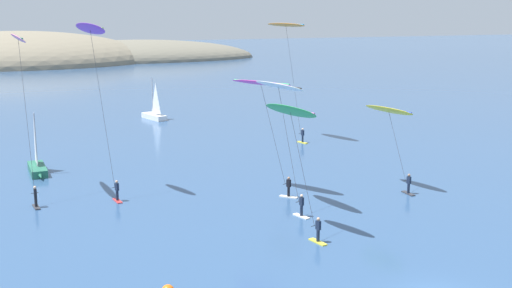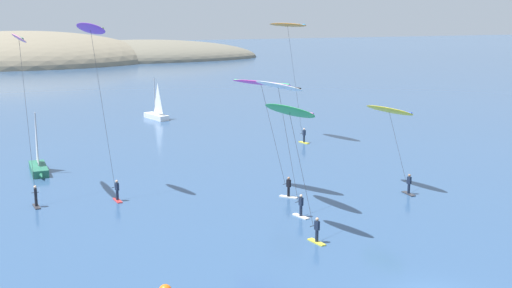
% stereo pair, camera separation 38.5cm
% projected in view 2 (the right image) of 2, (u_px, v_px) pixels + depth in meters
% --- Properties ---
extents(headland_island, '(133.47, 53.91, 20.86)m').
position_uv_depth(headland_island, '(18.00, 63.00, 185.43)').
color(headland_island, '#7A705B').
rests_on(headland_island, ground).
extents(sailboat_near, '(1.53, 5.91, 5.70)m').
position_uv_depth(sailboat_near, '(39.00, 167.00, 59.40)').
color(sailboat_near, '#23664C').
rests_on(sailboat_near, ground).
extents(sailboat_far, '(2.67, 5.94, 5.70)m').
position_uv_depth(sailboat_far, '(155.00, 114.00, 89.65)').
color(sailboat_far, white).
rests_on(sailboat_far, ground).
extents(kitesurfer_purple, '(2.61, 6.09, 13.97)m').
position_uv_depth(kitesurfer_purple, '(93.00, 44.00, 50.57)').
color(kitesurfer_purple, red).
rests_on(kitesurfer_purple, ground).
extents(kitesurfer_magenta, '(4.12, 6.18, 9.39)m').
position_uv_depth(kitesurfer_magenta, '(263.00, 90.00, 51.81)').
color(kitesurfer_magenta, silver).
rests_on(kitesurfer_magenta, ground).
extents(kitesurfer_white, '(2.49, 6.77, 9.71)m').
position_uv_depth(kitesurfer_white, '(280.00, 94.00, 47.51)').
color(kitesurfer_white, silver).
rests_on(kitesurfer_white, ground).
extents(kitesurfer_pink, '(1.39, 8.31, 13.11)m').
position_uv_depth(kitesurfer_pink, '(20.00, 51.00, 50.50)').
color(kitesurfer_pink, '#2D2D33').
rests_on(kitesurfer_pink, ground).
extents(kitesurfer_yellow, '(2.54, 5.95, 7.09)m').
position_uv_depth(kitesurfer_yellow, '(391.00, 116.00, 53.41)').
color(kitesurfer_yellow, '#2D2D33').
rests_on(kitesurfer_yellow, ground).
extents(kitesurfer_green, '(2.72, 5.90, 8.87)m').
position_uv_depth(kitesurfer_green, '(292.00, 121.00, 42.10)').
color(kitesurfer_green, yellow).
rests_on(kitesurfer_green, ground).
extents(kitesurfer_orange, '(3.32, 6.71, 13.54)m').
position_uv_depth(kitesurfer_orange, '(289.00, 32.00, 72.85)').
color(kitesurfer_orange, yellow).
rests_on(kitesurfer_orange, ground).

